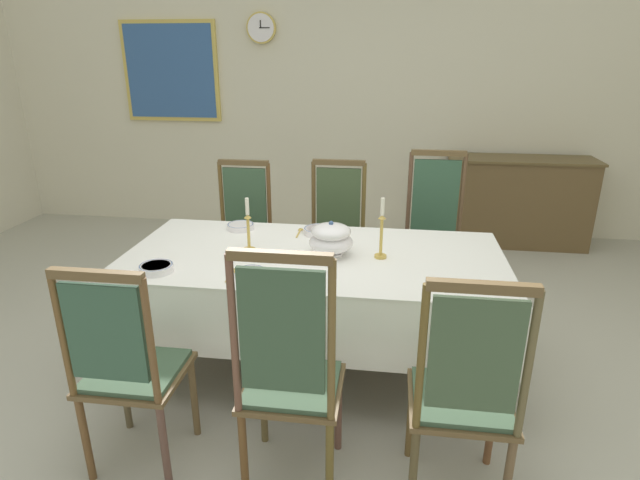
% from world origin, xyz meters
% --- Properties ---
extents(ground, '(7.69, 5.71, 0.04)m').
position_xyz_m(ground, '(0.00, 0.00, -0.02)').
color(ground, '#AAA697').
extents(back_wall, '(7.69, 0.08, 3.54)m').
position_xyz_m(back_wall, '(0.00, 2.90, 1.77)').
color(back_wall, beige).
rests_on(back_wall, ground).
extents(dining_table, '(2.19, 1.04, 0.78)m').
position_xyz_m(dining_table, '(0.00, 0.05, 0.70)').
color(dining_table, brown).
rests_on(dining_table, ground).
extents(tablecloth, '(2.21, 1.06, 0.41)m').
position_xyz_m(tablecloth, '(0.00, 0.05, 0.67)').
color(tablecloth, white).
rests_on(tablecloth, dining_table).
extents(chair_south_a, '(0.44, 0.42, 1.09)m').
position_xyz_m(chair_south_a, '(-0.71, -0.88, 0.56)').
color(chair_south_a, brown).
rests_on(chair_south_a, ground).
extents(chair_north_a, '(0.44, 0.42, 1.11)m').
position_xyz_m(chair_north_a, '(-0.71, 0.98, 0.57)').
color(chair_north_a, brown).
rests_on(chair_north_a, ground).
extents(chair_south_b, '(0.44, 0.42, 1.21)m').
position_xyz_m(chair_south_b, '(0.03, -0.88, 0.60)').
color(chair_south_b, brown).
rests_on(chair_south_b, ground).
extents(chair_north_b, '(0.44, 0.42, 1.13)m').
position_xyz_m(chair_north_b, '(0.03, 0.98, 0.58)').
color(chair_north_b, brown).
rests_on(chair_north_b, ground).
extents(chair_south_c, '(0.44, 0.42, 1.13)m').
position_xyz_m(chair_south_c, '(0.77, -0.88, 0.58)').
color(chair_south_c, brown).
rests_on(chair_south_c, ground).
extents(chair_north_c, '(0.44, 0.42, 1.22)m').
position_xyz_m(chair_north_c, '(0.77, 0.98, 0.61)').
color(chair_north_c, brown).
rests_on(chair_north_c, ground).
extents(soup_tureen, '(0.26, 0.26, 0.21)m').
position_xyz_m(soup_tureen, '(0.10, 0.05, 0.88)').
color(soup_tureen, white).
rests_on(soup_tureen, tablecloth).
extents(candlestick_west, '(0.07, 0.07, 0.33)m').
position_xyz_m(candlestick_west, '(-0.39, 0.05, 0.91)').
color(candlestick_west, gold).
rests_on(candlestick_west, tablecloth).
extents(candlestick_east, '(0.07, 0.07, 0.36)m').
position_xyz_m(candlestick_east, '(0.39, 0.05, 0.92)').
color(candlestick_east, gold).
rests_on(candlestick_east, tablecloth).
extents(bowl_near_left, '(0.15, 0.15, 0.03)m').
position_xyz_m(bowl_near_left, '(-0.28, -0.30, 0.80)').
color(bowl_near_left, white).
rests_on(bowl_near_left, tablecloth).
extents(bowl_near_right, '(0.20, 0.20, 0.04)m').
position_xyz_m(bowl_near_right, '(-0.02, 0.41, 0.80)').
color(bowl_near_right, white).
rests_on(bowl_near_right, tablecloth).
extents(bowl_far_left, '(0.18, 0.18, 0.04)m').
position_xyz_m(bowl_far_left, '(-0.55, 0.43, 0.80)').
color(bowl_far_left, white).
rests_on(bowl_far_left, tablecloth).
extents(bowl_far_right, '(0.18, 0.18, 0.04)m').
position_xyz_m(bowl_far_right, '(-0.80, -0.32, 0.80)').
color(bowl_far_right, white).
rests_on(bowl_far_right, tablecloth).
extents(spoon_primary, '(0.03, 0.18, 0.01)m').
position_xyz_m(spoon_primary, '(-0.39, -0.28, 0.78)').
color(spoon_primary, gold).
rests_on(spoon_primary, tablecloth).
extents(spoon_secondary, '(0.03, 0.18, 0.01)m').
position_xyz_m(spoon_secondary, '(-0.15, 0.44, 0.78)').
color(spoon_secondary, gold).
rests_on(spoon_secondary, tablecloth).
extents(sideboard, '(1.44, 0.48, 0.90)m').
position_xyz_m(sideboard, '(1.72, 2.58, 0.45)').
color(sideboard, brown).
rests_on(sideboard, ground).
extents(mounted_clock, '(0.31, 0.06, 0.31)m').
position_xyz_m(mounted_clock, '(-0.96, 2.82, 2.13)').
color(mounted_clock, '#D1B251').
extents(framed_painting, '(1.06, 0.05, 1.04)m').
position_xyz_m(framed_painting, '(-1.98, 2.83, 1.70)').
color(framed_painting, '#D1B251').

